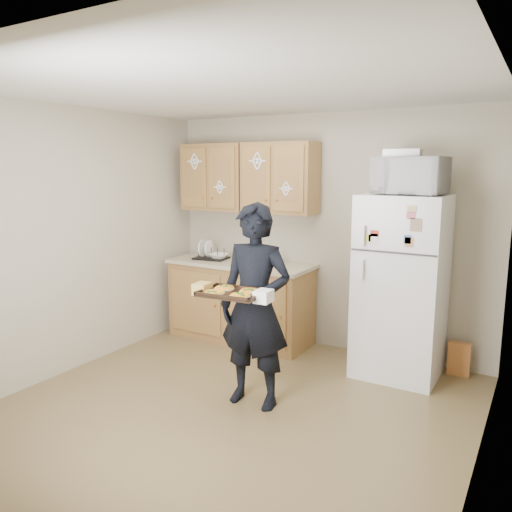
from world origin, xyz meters
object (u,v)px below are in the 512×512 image
(microwave, at_px, (410,176))
(dish_rack, at_px, (211,253))
(baking_tray, at_px, (232,294))
(refrigerator, at_px, (401,286))
(person, at_px, (255,306))

(microwave, distance_m, dish_rack, 2.40)
(baking_tray, bearing_deg, refrigerator, 55.31)
(person, height_order, dish_rack, person)
(refrigerator, distance_m, person, 1.49)
(baking_tray, distance_m, dish_rack, 2.03)
(person, xyz_separation_m, baking_tray, (-0.02, -0.30, 0.17))
(baking_tray, xyz_separation_m, dish_rack, (-1.30, 1.55, -0.03))
(person, distance_m, baking_tray, 0.34)
(baking_tray, xyz_separation_m, microwave, (0.92, 1.47, 0.86))
(refrigerator, bearing_deg, person, -124.95)
(dish_rack, bearing_deg, baking_tray, -49.91)
(dish_rack, bearing_deg, person, -43.26)
(refrigerator, distance_m, microwave, 1.02)
(refrigerator, relative_size, microwave, 2.85)
(microwave, xyz_separation_m, dish_rack, (-2.22, 0.08, -0.89))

